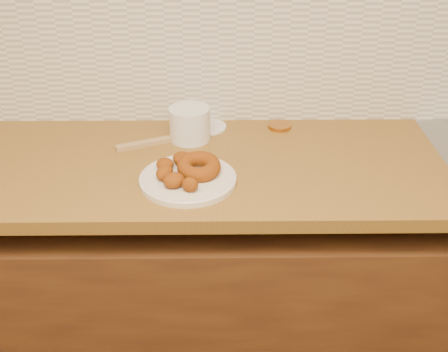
# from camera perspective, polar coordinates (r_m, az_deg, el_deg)

# --- Properties ---
(base_cabinet) EXTENTS (3.60, 0.60, 0.77)m
(base_cabinet) POSITION_cam_1_polar(r_m,az_deg,el_deg) (1.97, 4.59, -11.60)
(base_cabinet) COLOR #5A3415
(base_cabinet) RESTS_ON floor
(butcher_block) EXTENTS (2.30, 0.62, 0.04)m
(butcher_block) POSITION_cam_1_polar(r_m,az_deg,el_deg) (1.74, -16.54, 0.81)
(butcher_block) COLOR olive
(butcher_block) RESTS_ON base_cabinet
(backsplash) EXTENTS (3.60, 0.02, 0.60)m
(backsplash) POSITION_cam_1_polar(r_m,az_deg,el_deg) (1.83, 4.89, 14.38)
(backsplash) COLOR silver
(backsplash) RESTS_ON wall_back
(donut_plate) EXTENTS (0.27, 0.27, 0.02)m
(donut_plate) POSITION_cam_1_polar(r_m,az_deg,el_deg) (1.56, -3.69, -0.35)
(donut_plate) COLOR silver
(donut_plate) RESTS_ON butcher_block
(ring_donut) EXTENTS (0.15, 0.16, 0.06)m
(ring_donut) POSITION_cam_1_polar(r_m,az_deg,el_deg) (1.56, -2.59, 0.98)
(ring_donut) COLOR brown
(ring_donut) RESTS_ON donut_plate
(fried_dough_chunks) EXTENTS (0.13, 0.21, 0.04)m
(fried_dough_chunks) POSITION_cam_1_polar(r_m,az_deg,el_deg) (1.55, -5.05, 0.53)
(fried_dough_chunks) COLOR brown
(fried_dough_chunks) RESTS_ON donut_plate
(plastic_tub) EXTENTS (0.15, 0.15, 0.11)m
(plastic_tub) POSITION_cam_1_polar(r_m,az_deg,el_deg) (1.77, -3.50, 5.31)
(plastic_tub) COLOR silver
(plastic_tub) RESTS_ON butcher_block
(tub_lid) EXTENTS (0.13, 0.13, 0.01)m
(tub_lid) POSITION_cam_1_polar(r_m,az_deg,el_deg) (1.86, -1.66, 5.01)
(tub_lid) COLOR white
(tub_lid) RESTS_ON butcher_block
(brass_jar_lid) EXTENTS (0.09, 0.09, 0.01)m
(brass_jar_lid) POSITION_cam_1_polar(r_m,az_deg,el_deg) (1.87, 5.66, 5.08)
(brass_jar_lid) COLOR #B4742B
(brass_jar_lid) RESTS_ON butcher_block
(wooden_utensil) EXTENTS (0.19, 0.10, 0.02)m
(wooden_utensil) POSITION_cam_1_polar(r_m,az_deg,el_deg) (1.76, -7.84, 3.31)
(wooden_utensil) COLOR #A48354
(wooden_utensil) RESTS_ON butcher_block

